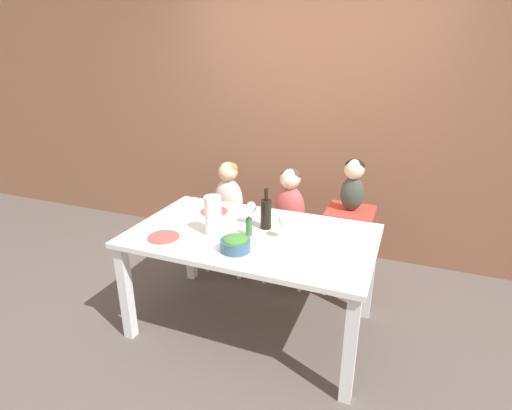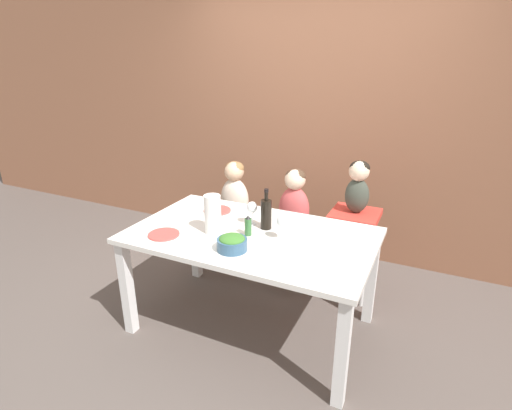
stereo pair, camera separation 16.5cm
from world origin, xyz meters
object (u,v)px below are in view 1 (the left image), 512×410
chair_far_left (229,228)px  chair_right_highchair (349,227)px  dinner_plate_back_left (214,211)px  wine_bottle (266,213)px  paper_towel_roll (213,215)px  wine_glass_far (251,208)px  chair_far_center (288,237)px  person_child_center (290,199)px  person_baby_right (353,181)px  wine_glass_near (284,221)px  person_child_left (229,191)px  salad_bowl_large (235,243)px  dinner_plate_front_left (164,237)px

chair_far_left → chair_right_highchair: chair_right_highchair is taller
chair_right_highchair → dinner_plate_back_left: dinner_plate_back_left is taller
wine_bottle → paper_towel_roll: 0.37m
chair_right_highchair → paper_towel_roll: (-0.79, -0.83, 0.30)m
wine_glass_far → wine_bottle: bearing=-10.5°
chair_far_center → person_child_center: 0.35m
chair_far_center → person_child_center: person_child_center is taller
person_baby_right → wine_bottle: 0.80m
wine_glass_near → wine_glass_far: size_ratio=1.00×
chair_right_highchair → person_child_left: size_ratio=1.34×
person_child_left → wine_bottle: bearing=-46.7°
person_baby_right → salad_bowl_large: 1.16m
wine_glass_near → dinner_plate_back_left: 0.70m
person_baby_right → wine_bottle: size_ratio=1.42×
chair_far_center → person_baby_right: (0.51, 0.00, 0.57)m
salad_bowl_large → paper_towel_roll: bearing=143.8°
person_baby_right → wine_bottle: person_baby_right is taller
chair_far_center → wine_glass_far: bearing=-99.7°
wine_bottle → dinner_plate_front_left: size_ratio=1.38×
chair_right_highchair → person_child_center: bearing=179.9°
chair_far_center → wine_glass_near: bearing=-75.8°
person_child_center → salad_bowl_large: size_ratio=2.86×
chair_far_left → chair_right_highchair: (1.07, 0.00, 0.18)m
chair_far_left → wine_bottle: bearing=-46.6°
chair_right_highchair → dinner_plate_front_left: 1.48m
wine_bottle → chair_far_left: bearing=133.4°
chair_far_center → paper_towel_roll: paper_towel_roll is taller
wine_bottle → salad_bowl_large: wine_bottle is taller
salad_bowl_large → dinner_plate_back_left: 0.67m
dinner_plate_front_left → person_child_left: bearing=90.5°
wine_glass_near → salad_bowl_large: size_ratio=0.90×
chair_right_highchair → wine_bottle: 0.84m
person_child_left → chair_far_center: bearing=-0.1°
wine_bottle → dinner_plate_front_left: (-0.57, -0.40, -0.11)m
chair_far_left → wine_bottle: (0.58, -0.62, 0.46)m
chair_far_left → wine_glass_near: bearing=-44.4°
paper_towel_roll → dinner_plate_front_left: size_ratio=1.27×
chair_far_center → wine_glass_far: wine_glass_far is taller
person_child_left → wine_glass_far: (0.46, -0.60, 0.12)m
wine_glass_near → chair_far_left: bearing=135.6°
wine_glass_near → wine_glass_far: (-0.29, 0.14, 0.00)m
chair_far_center → dinner_plate_back_left: size_ratio=2.25×
paper_towel_roll → wine_glass_far: paper_towel_roll is taller
chair_far_left → salad_bowl_large: bearing=-62.5°
person_child_center → wine_glass_near: person_child_center is taller
chair_far_center → person_child_left: 0.66m
chair_far_left → chair_far_center: bearing=0.0°
salad_bowl_large → dinner_plate_front_left: (-0.51, -0.01, -0.04)m
dinner_plate_back_left → wine_glass_far: bearing=-17.5°
wine_glass_far → dinner_plate_front_left: (-0.45, -0.42, -0.12)m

